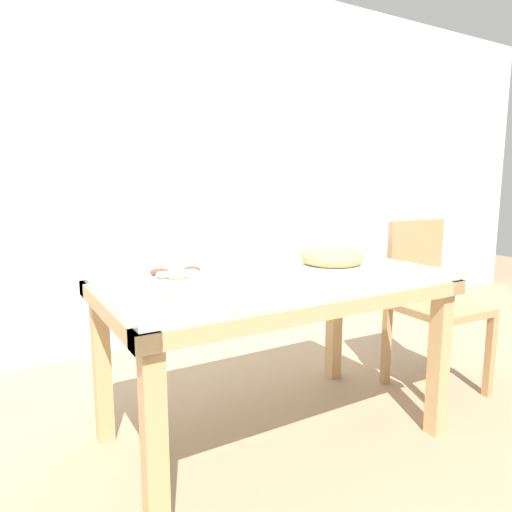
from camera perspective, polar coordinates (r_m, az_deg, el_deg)
ground_plane at (r=2.25m, az=2.02°, el=-21.51°), size 12.00×12.00×0.00m
wall_back at (r=3.30m, az=-12.29°, el=11.56°), size 8.00×0.10×2.60m
dining_table at (r=2.00m, az=2.12°, el=-4.93°), size 1.45×0.85×0.76m
chair at (r=2.74m, az=20.81°, el=-4.65°), size 0.44×0.44×0.94m
cake_chocolate_round at (r=2.14m, az=9.48°, el=-0.23°), size 0.29×0.29×0.08m
pastry_platter at (r=1.89m, az=-10.00°, el=-2.28°), size 0.31×0.31×0.04m
plate_stack at (r=2.08m, az=1.19°, el=-0.68°), size 0.21×0.21×0.06m
tealight_near_cakes at (r=1.92m, az=-1.90°, el=-2.09°), size 0.04×0.04×0.04m
tealight_left_edge at (r=1.97m, az=14.22°, el=-2.10°), size 0.04×0.04×0.04m
tealight_centre at (r=1.78m, az=9.71°, el=-3.08°), size 0.04×0.04×0.04m
tealight_near_front at (r=1.52m, az=-10.63°, el=-5.22°), size 0.04×0.04×0.04m
tealight_right_edge at (r=2.19m, az=-4.69°, el=-0.71°), size 0.04×0.04×0.04m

